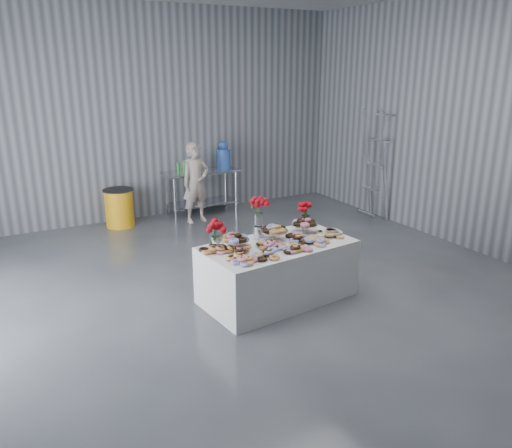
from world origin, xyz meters
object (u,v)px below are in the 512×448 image
Objects in this scene: prep_table at (201,184)px; trash_barrel at (119,208)px; display_table at (278,272)px; water_jug at (223,156)px; person at (196,183)px; stepladder at (375,165)px.

trash_barrel is (-1.65, -0.00, -0.26)m from prep_table.
display_table is 4.16m from trash_barrel.
water_jug is 0.78× the size of trash_barrel.
display_table is at bearing -98.83° from prep_table.
person is at bearing 84.40° from display_table.
trash_barrel is (-2.15, 0.00, -0.79)m from water_jug.
person is (-0.77, -0.39, -0.39)m from water_jug.
water_jug reaches higher than trash_barrel.
stepladder is at bearing -38.36° from water_jug.
stepladder is at bearing -22.43° from trash_barrel.
water_jug is (0.50, -0.00, 0.53)m from prep_table.
prep_table is 2.11× the size of trash_barrel.
person reaches higher than water_jug.
prep_table is 1.67m from trash_barrel.
stepladder is at bearing -33.13° from prep_table.
display_table is 1.27× the size of prep_table.
stepladder is at bearing 31.96° from display_table.
stepladder is at bearing -32.16° from person.
display_table is 2.67× the size of trash_barrel.
trash_barrel is at bearing 180.00° from water_jug.
trash_barrel is (-1.38, 0.39, -0.41)m from person.
person is 1.50m from trash_barrel.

